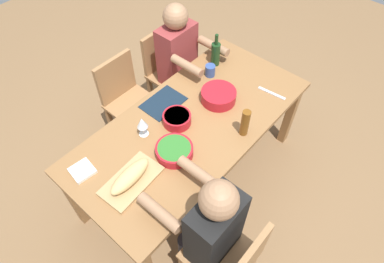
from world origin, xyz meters
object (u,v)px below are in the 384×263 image
object	(u,v)px
wine_glass	(142,123)
napkin_stack	(82,171)
chair_far_center	(126,97)
serving_bowl_salad	(219,95)
cutting_board	(131,181)
diner_near_left	(209,227)
beer_bottle	(245,123)
wine_bottle	(216,53)
chair_far_right	(167,68)
dining_table	(192,129)
bread_loaf	(130,176)
cup_far_right	(210,71)
serving_bowl_greens	(174,150)
serving_bowl_fruit	(177,118)
chair_near_left	(231,260)
diner_far_right	(181,58)

from	to	relation	value
wine_glass	napkin_stack	xyz separation A→B (m)	(-0.48, 0.07, -0.10)
chair_far_center	serving_bowl_salad	xyz separation A→B (m)	(0.30, -0.78, 0.31)
cutting_board	diner_near_left	bearing A→B (deg)	-79.13
beer_bottle	wine_glass	distance (m)	0.70
serving_bowl_salad	wine_bottle	world-z (taller)	wine_bottle
chair_far_right	wine_bottle	world-z (taller)	wine_bottle
dining_table	bread_loaf	bearing A→B (deg)	-176.51
serving_bowl_salad	cup_far_right	distance (m)	0.29
diner_near_left	serving_bowl_greens	world-z (taller)	diner_near_left
serving_bowl_greens	wine_bottle	xyz separation A→B (m)	(0.91, 0.38, 0.07)
diner_near_left	cup_far_right	bearing A→B (deg)	39.01
serving_bowl_salad	beer_bottle	distance (m)	0.37
bread_loaf	wine_glass	xyz separation A→B (m)	(0.32, 0.22, 0.05)
dining_table	wine_bottle	world-z (taller)	wine_bottle
serving_bowl_fruit	chair_near_left	bearing A→B (deg)	-117.71
napkin_stack	wine_bottle	bearing A→B (deg)	1.15
wine_bottle	chair_far_center	bearing A→B (deg)	141.85
serving_bowl_fruit	cutting_board	world-z (taller)	serving_bowl_fruit
chair_far_center	diner_near_left	world-z (taller)	diner_near_left
bread_loaf	wine_glass	distance (m)	0.39
serving_bowl_fruit	napkin_stack	world-z (taller)	serving_bowl_fruit
chair_near_left	diner_near_left	distance (m)	0.28
chair_far_center	cutting_board	distance (m)	1.06
diner_far_right	beer_bottle	distance (m)	1.01
diner_near_left	chair_far_right	distance (m)	1.73
serving_bowl_salad	diner_near_left	bearing A→B (deg)	-144.64
chair_far_right	wine_glass	bearing A→B (deg)	-144.62
chair_far_center	chair_near_left	world-z (taller)	same
chair_near_left	serving_bowl_fruit	xyz separation A→B (m)	(0.45, 0.85, 0.30)
chair_near_left	wine_bottle	xyz separation A→B (m)	(1.15, 1.06, 0.37)
napkin_stack	diner_near_left	bearing A→B (deg)	-72.64
serving_bowl_salad	napkin_stack	distance (m)	1.12
chair_near_left	napkin_stack	size ratio (longest dim) A/B	6.07
serving_bowl_greens	wine_glass	xyz separation A→B (m)	(-0.02, 0.28, 0.07)
diner_near_left	wine_glass	xyz separation A→B (m)	(0.21, 0.77, 0.16)
chair_far_center	serving_bowl_fruit	world-z (taller)	chair_far_center
bread_loaf	serving_bowl_greens	bearing A→B (deg)	-10.05
cutting_board	cup_far_right	distance (m)	1.14
serving_bowl_fruit	dining_table	bearing A→B (deg)	-46.38
bread_loaf	napkin_stack	bearing A→B (deg)	118.33
diner_far_right	beer_bottle	size ratio (longest dim) A/B	5.45
diner_near_left	diner_far_right	size ratio (longest dim) A/B	1.00
chair_near_left	serving_bowl_greens	distance (m)	0.77
chair_far_center	wine_glass	distance (m)	0.76
diner_far_right	wine_glass	distance (m)	0.94
serving_bowl_fruit	wine_bottle	world-z (taller)	wine_bottle
serving_bowl_salad	napkin_stack	world-z (taller)	serving_bowl_salad
cup_far_right	chair_far_right	bearing A→B (deg)	85.90
wine_bottle	cup_far_right	bearing A→B (deg)	-157.13
wine_bottle	cup_far_right	size ratio (longest dim) A/B	3.02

